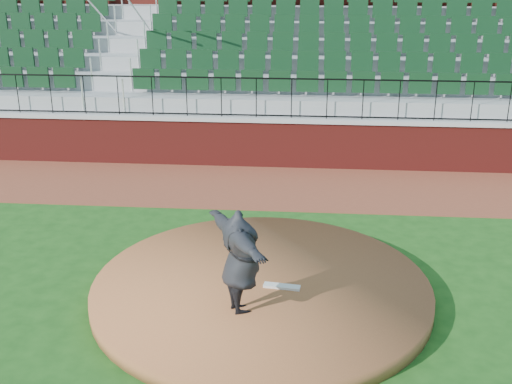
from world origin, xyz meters
TOP-DOWN VIEW (x-y plane):
  - ground at (0.00, 0.00)m, footprint 90.00×90.00m
  - warning_track at (0.00, 5.40)m, footprint 34.00×3.20m
  - field_wall at (0.00, 7.00)m, footprint 34.00×0.35m
  - wall_cap at (0.00, 7.00)m, footprint 34.00×0.45m
  - wall_railing at (0.00, 7.00)m, footprint 34.00×0.05m
  - seating_stands at (0.00, 9.72)m, footprint 34.00×5.10m
  - concourse_wall at (0.00, 12.52)m, footprint 34.00×0.50m
  - pitchers_mound at (0.20, 0.15)m, footprint 5.45×5.45m
  - pitching_rubber at (0.54, 0.00)m, footprint 0.60×0.22m
  - pitcher at (-0.04, -0.74)m, footprint 1.40×2.01m

SIDE VIEW (x-z plane):
  - ground at x=0.00m, z-range 0.00..0.00m
  - warning_track at x=0.00m, z-range 0.00..0.01m
  - pitchers_mound at x=0.20m, z-range 0.00..0.25m
  - pitching_rubber at x=0.54m, z-range 0.25..0.29m
  - field_wall at x=0.00m, z-range 0.00..1.20m
  - pitcher at x=-0.04m, z-range 0.25..1.87m
  - wall_cap at x=0.00m, z-range 1.20..1.30m
  - wall_railing at x=0.00m, z-range 1.30..2.30m
  - seating_stands at x=0.00m, z-range 0.00..4.60m
  - concourse_wall at x=0.00m, z-range 0.00..5.50m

